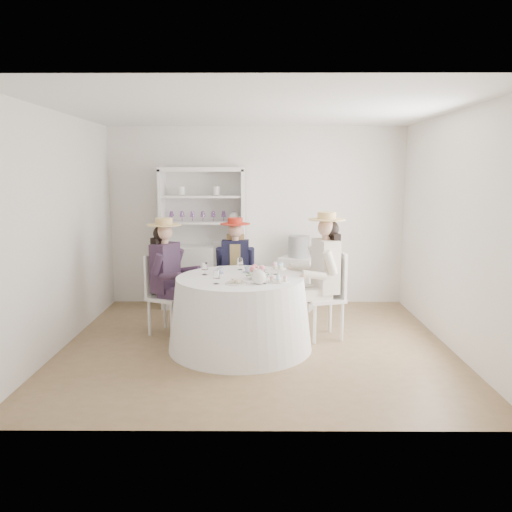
{
  "coord_description": "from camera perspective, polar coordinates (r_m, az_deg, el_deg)",
  "views": [
    {
      "loc": [
        0.03,
        -5.65,
        2.01
      ],
      "look_at": [
        0.0,
        0.1,
        1.05
      ],
      "focal_mm": 35.0,
      "sensor_mm": 36.0,
      "label": 1
    }
  ],
  "objects": [
    {
      "name": "spare_chair",
      "position": [
        7.08,
        -2.89,
        -2.25
      ],
      "size": [
        0.54,
        0.54,
        1.06
      ],
      "rotation": [
        0.0,
        0.0,
        2.86
      ],
      "color": "silver",
      "rests_on": "ground"
    },
    {
      "name": "teacup_a",
      "position": [
        5.88,
        -4.14,
        -1.74
      ],
      "size": [
        0.09,
        0.09,
        0.06
      ],
      "primitive_type": "imported",
      "rotation": [
        0.0,
        0.0,
        -0.1
      ],
      "color": "white",
      "rests_on": "tea_table"
    },
    {
      "name": "table_teapot",
      "position": [
        5.33,
        0.38,
        -2.44
      ],
      "size": [
        0.23,
        0.16,
        0.17
      ],
      "rotation": [
        0.0,
        0.0,
        0.21
      ],
      "color": "white",
      "rests_on": "tea_table"
    },
    {
      "name": "wall_front",
      "position": [
        3.71,
        -0.17,
        -0.77
      ],
      "size": [
        4.5,
        0.0,
        4.5
      ],
      "primitive_type": "plane",
      "rotation": [
        -1.57,
        0.0,
        0.0
      ],
      "color": "silver",
      "rests_on": "ground"
    },
    {
      "name": "wall_back",
      "position": [
        7.68,
        0.08,
        4.55
      ],
      "size": [
        4.5,
        0.0,
        4.5
      ],
      "primitive_type": "plane",
      "rotation": [
        1.57,
        0.0,
        0.0
      ],
      "color": "silver",
      "rests_on": "ground"
    },
    {
      "name": "tea_table",
      "position": [
        5.8,
        -1.81,
        -6.48
      ],
      "size": [
        1.66,
        1.66,
        0.84
      ],
      "rotation": [
        0.0,
        0.0,
        -0.27
      ],
      "color": "white",
      "rests_on": "ground"
    },
    {
      "name": "hatbox",
      "position": [
        7.45,
        4.91,
        1.09
      ],
      "size": [
        0.34,
        0.34,
        0.32
      ],
      "primitive_type": "cylinder",
      "rotation": [
        0.0,
        0.0,
        -0.06
      ],
      "color": "black",
      "rests_on": "side_table"
    },
    {
      "name": "wall_right",
      "position": [
        6.1,
        21.64,
        2.61
      ],
      "size": [
        0.0,
        4.5,
        4.5
      ],
      "primitive_type": "plane",
      "rotation": [
        1.57,
        0.0,
        -1.57
      ],
      "color": "silver",
      "rests_on": "ground"
    },
    {
      "name": "teacup_c",
      "position": [
        5.82,
        0.52,
        -1.82
      ],
      "size": [
        0.1,
        0.1,
        0.06
      ],
      "primitive_type": "imported",
      "rotation": [
        0.0,
        0.0,
        0.27
      ],
      "color": "white",
      "rests_on": "tea_table"
    },
    {
      "name": "ceiling",
      "position": [
        5.69,
        -0.01,
        16.44
      ],
      "size": [
        4.5,
        4.5,
        0.0
      ],
      "primitive_type": "plane",
      "rotation": [
        3.14,
        0.0,
        0.0
      ],
      "color": "white",
      "rests_on": "wall_back"
    },
    {
      "name": "sandwich_plate",
      "position": [
        5.34,
        -2.31,
        -3.05
      ],
      "size": [
        0.24,
        0.24,
        0.05
      ],
      "rotation": [
        0.0,
        0.0,
        0.35
      ],
      "color": "white",
      "rests_on": "tea_table"
    },
    {
      "name": "guest_right",
      "position": [
        6.07,
        7.72,
        -1.38
      ],
      "size": [
        0.63,
        0.59,
        1.55
      ],
      "rotation": [
        0.0,
        0.0,
        -1.3
      ],
      "color": "silver",
      "rests_on": "ground"
    },
    {
      "name": "ground",
      "position": [
        6.0,
        -0.01,
        -10.11
      ],
      "size": [
        4.5,
        4.5,
        0.0
      ],
      "primitive_type": "plane",
      "color": "brown",
      "rests_on": "ground"
    },
    {
      "name": "flower_bowl",
      "position": [
        5.61,
        0.29,
        -2.31
      ],
      "size": [
        0.24,
        0.24,
        0.05
      ],
      "primitive_type": "imported",
      "rotation": [
        0.0,
        0.0,
        -0.09
      ],
      "color": "white",
      "rests_on": "tea_table"
    },
    {
      "name": "teacup_b",
      "position": [
        5.93,
        -0.99,
        -1.58
      ],
      "size": [
        0.09,
        0.09,
        0.07
      ],
      "primitive_type": "imported",
      "rotation": [
        0.0,
        0.0,
        0.19
      ],
      "color": "white",
      "rests_on": "tea_table"
    },
    {
      "name": "guest_left",
      "position": [
        6.29,
        -10.13,
        -1.53
      ],
      "size": [
        0.62,
        0.56,
        1.46
      ],
      "rotation": [
        0.0,
        0.0,
        1.14
      ],
      "color": "silver",
      "rests_on": "ground"
    },
    {
      "name": "hutch",
      "position": [
        7.55,
        -5.98,
        -0.23
      ],
      "size": [
        1.32,
        0.67,
        2.09
      ],
      "rotation": [
        0.0,
        0.0,
        -0.18
      ],
      "color": "silver",
      "rests_on": "ground"
    },
    {
      "name": "cupcake_stand",
      "position": [
        5.43,
        2.57,
        -2.2
      ],
      "size": [
        0.22,
        0.22,
        0.21
      ],
      "rotation": [
        0.0,
        0.0,
        0.2
      ],
      "color": "white",
      "rests_on": "tea_table"
    },
    {
      "name": "wall_left",
      "position": [
        6.13,
        -21.57,
        2.63
      ],
      "size": [
        0.0,
        4.5,
        4.5
      ],
      "primitive_type": "plane",
      "rotation": [
        1.57,
        0.0,
        1.57
      ],
      "color": "silver",
      "rests_on": "ground"
    },
    {
      "name": "guest_mid",
      "position": [
        6.74,
        -2.37,
        -0.86
      ],
      "size": [
        0.51,
        0.53,
        1.42
      ],
      "rotation": [
        0.0,
        0.0,
        0.01
      ],
      "color": "silver",
      "rests_on": "ground"
    },
    {
      "name": "side_table",
      "position": [
        7.54,
        4.85,
        -3.0
      ],
      "size": [
        0.65,
        0.65,
        0.77
      ],
      "primitive_type": "cube",
      "rotation": [
        0.0,
        0.0,
        -0.4
      ],
      "color": "silver",
      "rests_on": "ground"
    },
    {
      "name": "flower_arrangement",
      "position": [
        5.58,
        0.09,
        -1.69
      ],
      "size": [
        0.19,
        0.19,
        0.07
      ],
      "rotation": [
        0.0,
        0.0,
        0.4
      ],
      "color": "pink",
      "rests_on": "tea_table"
    },
    {
      "name": "stemware_set",
      "position": [
        5.68,
        -1.84,
        -1.67
      ],
      "size": [
        0.9,
        0.87,
        0.15
      ],
      "color": "white",
      "rests_on": "tea_table"
    }
  ]
}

